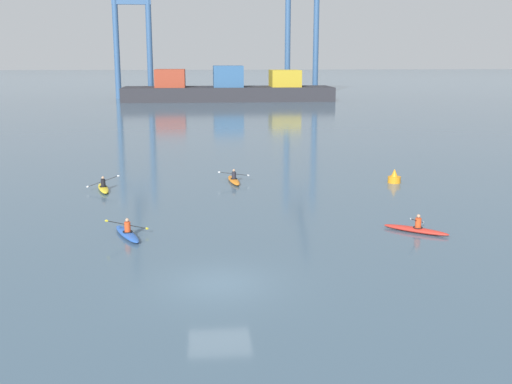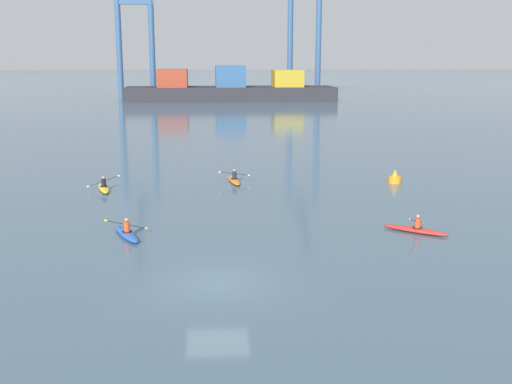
% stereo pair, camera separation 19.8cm
% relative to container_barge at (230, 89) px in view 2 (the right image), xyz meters
% --- Properties ---
extents(ground_plane, '(800.00, 800.00, 0.00)m').
position_rel_container_barge_xyz_m(ground_plane, '(-4.92, -102.91, -2.28)').
color(ground_plane, '#425B70').
extents(container_barge, '(41.61, 10.16, 6.91)m').
position_rel_container_barge_xyz_m(container_barge, '(0.00, 0.00, 0.00)').
color(container_barge, '#28282D').
rests_on(container_barge, ground).
extents(gantry_crane_west, '(8.00, 17.32, 36.24)m').
position_rel_container_barge_xyz_m(gantry_crane_west, '(-19.34, 8.61, 14.25)').
color(gantry_crane_west, '#335684').
rests_on(gantry_crane_west, ground).
extents(gantry_crane_west_mid, '(7.42, 16.28, 34.06)m').
position_rel_container_barge_xyz_m(gantry_crane_west_mid, '(16.71, 11.39, 14.99)').
color(gantry_crane_west_mid, '#335684').
rests_on(gantry_crane_west_mid, ground).
extents(channel_buoy, '(0.90, 0.90, 1.00)m').
position_rel_container_barge_xyz_m(channel_buoy, '(8.01, -84.01, -1.92)').
color(channel_buoy, orange).
rests_on(channel_buoy, ground).
extents(kayak_yellow, '(2.16, 3.44, 0.99)m').
position_rel_container_barge_xyz_m(kayak_yellow, '(-12.07, -84.72, -2.11)').
color(kayak_yellow, yellow).
rests_on(kayak_yellow, ground).
extents(kayak_blue, '(2.05, 3.37, 1.01)m').
position_rel_container_barge_xyz_m(kayak_blue, '(-9.24, -95.92, -2.11)').
color(kayak_blue, '#2856B2').
rests_on(kayak_blue, ground).
extents(kayak_red, '(3.03, 2.59, 1.01)m').
position_rel_container_barge_xyz_m(kayak_red, '(5.27, -96.47, -2.11)').
color(kayak_red, red).
rests_on(kayak_red, ground).
extents(kayak_orange, '(2.26, 3.45, 0.95)m').
position_rel_container_barge_xyz_m(kayak_orange, '(-3.26, -82.79, -2.11)').
color(kayak_orange, orange).
rests_on(kayak_orange, ground).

